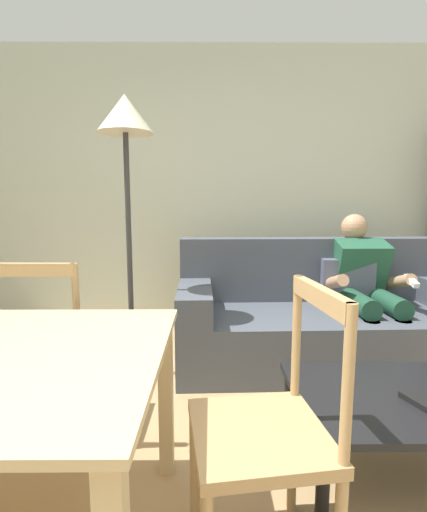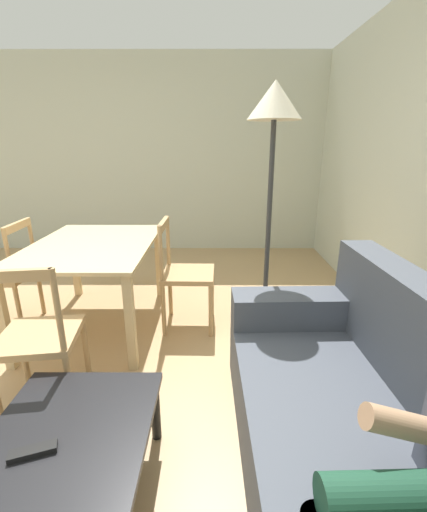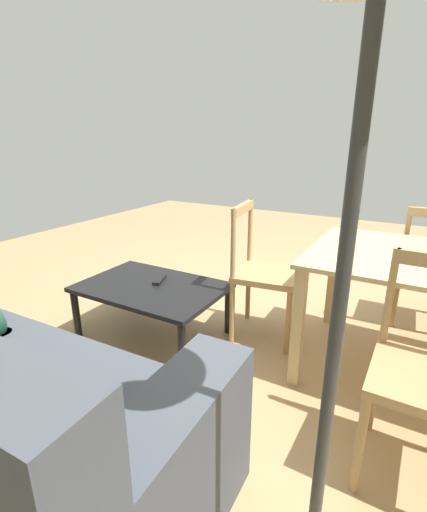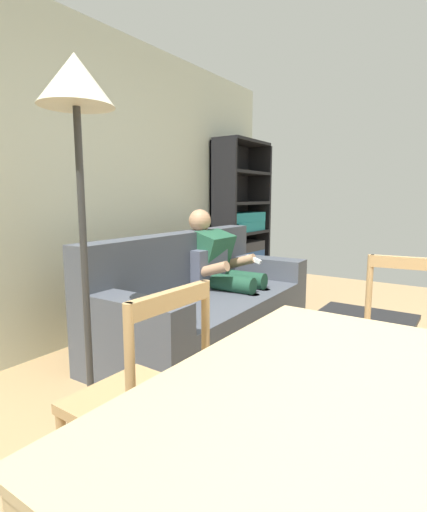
{
  "view_description": "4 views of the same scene",
  "coord_description": "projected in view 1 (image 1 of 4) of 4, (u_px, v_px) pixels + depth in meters",
  "views": [
    {
      "loc": [
        0.0,
        -0.92,
        1.19
      ],
      "look_at": [
        0.02,
        1.15,
        0.9
      ],
      "focal_mm": 25.8,
      "sensor_mm": 36.0,
      "label": 1
    },
    {
      "loc": [
        1.84,
        1.15,
        1.5
      ],
      "look_at": [
        0.02,
        1.15,
        0.9
      ],
      "focal_mm": 23.94,
      "sensor_mm": 36.0,
      "label": 2
    },
    {
      "loc": [
        -0.68,
        2.37,
        1.36
      ],
      "look_at": [
        0.02,
        1.15,
        0.9
      ],
      "focal_mm": 25.64,
      "sensor_mm": 36.0,
      "label": 3
    },
    {
      "loc": [
        -1.78,
        -0.08,
        1.23
      ],
      "look_at": [
        0.02,
        1.15,
        0.9
      ],
      "focal_mm": 27.46,
      "sensor_mm": 36.0,
      "label": 4
    }
  ],
  "objects": [
    {
      "name": "tv_remote",
      "position": [
        419.0,
        403.0,
        1.49
      ],
      "size": [
        0.1,
        0.18,
        0.02
      ],
      "primitive_type": "cube",
      "rotation": [
        0.0,
        0.0,
        0.34
      ],
      "color": "black",
      "rests_on": "coffee_table"
    },
    {
      "name": "coffee_table",
      "position": [
        407.0,
        404.0,
        1.59
      ],
      "size": [
        0.98,
        0.66,
        0.38
      ],
      "color": "black",
      "rests_on": "ground_plane"
    },
    {
      "name": "dining_chair_facing_couch",
      "position": [
        267.0,
        432.0,
        1.18
      ],
      "size": [
        0.47,
        0.47,
        0.94
      ],
      "color": "tan",
      "rests_on": "ground_plane"
    },
    {
      "name": "dining_chair_near_wall",
      "position": [
        54.0,
        345.0,
        1.91
      ],
      "size": [
        0.43,
        0.43,
        0.92
      ],
      "color": "tan",
      "rests_on": "ground_plane"
    },
    {
      "name": "floor_lamp",
      "position": [
        126.0,
        141.0,
        2.38
      ],
      "size": [
        0.36,
        0.36,
        1.89
      ],
      "color": "black",
      "rests_on": "ground_plane"
    },
    {
      "name": "wall_back",
      "position": [
        211.0,
        190.0,
        3.59
      ],
      "size": [
        6.36,
        0.12,
        2.66
      ],
      "primitive_type": "cube",
      "color": "beige",
      "rests_on": "ground_plane"
    },
    {
      "name": "person_lounging",
      "position": [
        365.0,
        285.0,
        2.84
      ],
      "size": [
        0.6,
        0.93,
        1.11
      ],
      "color": "#23563D",
      "rests_on": "ground_plane"
    },
    {
      "name": "couch",
      "position": [
        321.0,
        318.0,
        2.84
      ],
      "size": [
        2.2,
        0.96,
        0.92
      ],
      "color": "#474C56",
      "rests_on": "ground_plane"
    }
  ]
}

